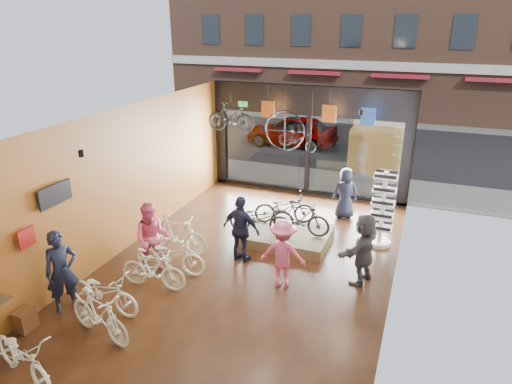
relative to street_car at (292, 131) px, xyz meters
The scene contains 35 objects.
ground_plane 12.25m from the street_car, 78.91° to the right, with size 7.00×12.00×0.04m, color black.
ceiling 12.61m from the street_car, 78.91° to the right, with size 7.00×12.00×0.04m, color black.
wall_left 12.11m from the street_car, 95.56° to the right, with size 0.04×12.00×3.80m, color #91541D.
wall_right 13.41m from the street_car, 63.93° to the right, with size 0.04×12.00×3.80m, color beige.
wall_back 18.21m from the street_car, 82.57° to the right, with size 7.00×0.04×3.80m, color beige.
storefront 6.55m from the street_car, 68.60° to the right, with size 7.00×0.26×3.80m, color black, non-canonical shape.
exit_sign 6.54m from the street_car, 90.46° to the right, with size 0.35×0.06×0.18m, color #198C26.
street_road 3.89m from the street_car, 51.91° to the left, with size 30.00×18.00×0.02m, color black.
sidewalk_near 5.39m from the street_car, 63.90° to the right, with size 30.00×2.40×0.12m, color slate.
sidewalk_far 7.42m from the street_car, 71.43° to the left, with size 30.00×2.00×0.12m, color slate.
street_car is the anchor object (origin of this frame).
box_truck 4.56m from the street_car, 12.76° to the right, with size 2.22×6.66×2.63m, color silver, non-canonical shape.
floor_bike_0 16.64m from the street_car, 89.44° to the right, with size 0.63×1.79×0.94m, color #E8E7C4.
floor_bike_1 15.27m from the street_car, 87.55° to the right, with size 0.47×1.68×1.01m, color #E8E7C4.
floor_bike_2 14.51m from the street_car, 89.34° to the right, with size 0.62×1.77×0.93m, color #E8E7C4.
floor_bike_3 13.39m from the street_car, 87.15° to the right, with size 0.46×1.62×0.98m, color #E8E7C4.
floor_bike_4 12.66m from the street_car, 86.94° to the right, with size 0.63×1.80×0.95m, color #E8E7C4.
floor_bike_5 11.68m from the street_car, 88.53° to the right, with size 0.50×1.78×1.07m, color #E8E7C4.
display_platform 10.38m from the street_car, 74.21° to the right, with size 2.40×1.80×0.30m, color brown.
display_bike_left 10.59m from the street_car, 78.22° to the right, with size 0.60×1.72×0.90m, color black.
display_bike_mid 10.54m from the street_car, 72.11° to the right, with size 0.46×1.62×0.97m, color black.
display_bike_right 9.78m from the street_car, 74.69° to the right, with size 0.60×1.73×0.91m, color black.
customer_0 14.76m from the street_car, 92.52° to the right, with size 0.67×0.44×1.84m, color #161C33.
customer_1 12.71m from the street_car, 88.88° to the right, with size 0.87×0.68×1.79m, color #CC4C72.
customer_2 11.66m from the street_car, 79.73° to the right, with size 1.04×0.43×1.78m, color #161C33.
customer_3 12.69m from the street_car, 74.36° to the right, with size 1.08×0.62×1.67m, color #CC4C72.
customer_4 8.75m from the street_car, 62.54° to the right, with size 0.79×0.51×1.61m, color #161C33.
customer_5 12.47m from the street_car, 65.76° to the right, with size 1.62×0.52×1.75m, color #3F3F44.
sunglasses_rack 10.67m from the street_car, 60.20° to the right, with size 0.63×0.51×2.13m, color white, non-canonical shape.
wall_merch 15.54m from the street_car, 93.80° to the right, with size 0.40×2.40×2.60m, color navy, non-canonical shape.
penny_farthing 8.03m from the street_car, 73.57° to the right, with size 1.63×0.06×1.30m, color black, non-canonical shape.
hung_bike 8.10m from the street_car, 88.38° to the right, with size 0.45×1.58×0.95m, color black.
jersey_left 7.27m from the street_car, 80.63° to the right, with size 0.45×0.03×0.55m, color #CC5919.
jersey_mid 7.85m from the street_car, 64.92° to the right, with size 0.45×0.03×0.55m, color #CC5919.
jersey_right 8.42m from the street_car, 57.08° to the right, with size 0.45×0.03×0.55m, color #1E3F99.
Camera 1 is at (3.79, -9.09, 5.89)m, focal length 32.00 mm.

